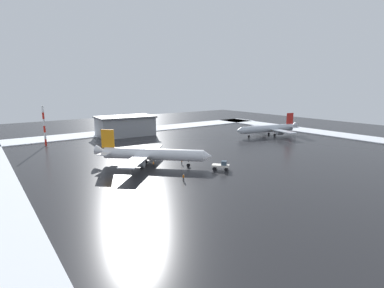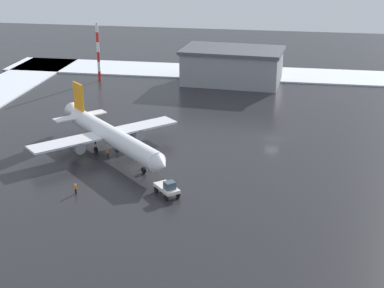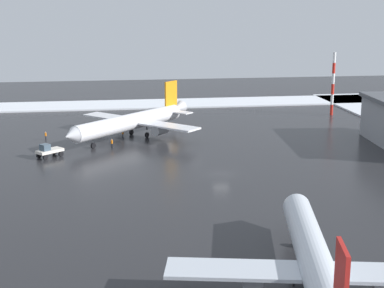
{
  "view_description": "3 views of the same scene",
  "coord_description": "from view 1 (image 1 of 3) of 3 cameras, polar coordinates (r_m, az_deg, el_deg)",
  "views": [
    {
      "loc": [
        66.81,
        86.34,
        22.64
      ],
      "look_at": [
        10.82,
        9.72,
        3.8
      ],
      "focal_mm": 28.0,
      "sensor_mm": 36.0,
      "label": 1
    },
    {
      "loc": [
        -2.94,
        105.9,
        38.28
      ],
      "look_at": [
        13.28,
        12.48,
        2.57
      ],
      "focal_mm": 55.0,
      "sensor_mm": 36.0,
      "label": 2
    },
    {
      "loc": [
        -87.85,
        17.26,
        26.26
      ],
      "look_at": [
        12.34,
        2.91,
        2.03
      ],
      "focal_mm": 55.0,
      "sensor_mm": 36.0,
      "label": 3
    }
  ],
  "objects": [
    {
      "name": "ground_crew_by_nose_gear",
      "position": [
        84.4,
        -7.35,
        -3.74
      ],
      "size": [
        0.36,
        0.36,
        1.71
      ],
      "rotation": [
        0.0,
        0.0,
        1.37
      ],
      "color": "black",
      "rests_on": "ground_plane"
    },
    {
      "name": "snow_bank_far",
      "position": [
        153.48,
        -9.95,
        2.65
      ],
      "size": [
        152.0,
        16.0,
        0.36
      ],
      "primitive_type": "cube",
      "color": "white",
      "rests_on": "ground_plane"
    },
    {
      "name": "ground_plane",
      "position": [
        111.49,
        1.54,
        -0.49
      ],
      "size": [
        240.0,
        240.0,
        0.0
      ],
      "primitive_type": "plane",
      "color": "#232326"
    },
    {
      "name": "airplane_parked_starboard",
      "position": [
        139.15,
        14.36,
        2.86
      ],
      "size": [
        32.77,
        27.43,
        9.79
      ],
      "rotation": [
        0.0,
        0.0,
        6.08
      ],
      "color": "silver",
      "rests_on": "ground_plane"
    },
    {
      "name": "ground_crew_beside_wing",
      "position": [
        71.87,
        -1.65,
        -6.32
      ],
      "size": [
        0.36,
        0.36,
        1.71
      ],
      "rotation": [
        0.0,
        0.0,
        4.29
      ],
      "color": "black",
      "rests_on": "ground_plane"
    },
    {
      "name": "cargo_hangar",
      "position": [
        138.79,
        -12.59,
        3.43
      ],
      "size": [
        26.08,
        16.88,
        8.8
      ],
      "rotation": [
        0.0,
        0.0,
        -0.08
      ],
      "color": "gray",
      "rests_on": "ground_plane"
    },
    {
      "name": "ground_crew_mid_apron",
      "position": [
        86.59,
        -1.96,
        -3.27
      ],
      "size": [
        0.36,
        0.36,
        1.71
      ],
      "rotation": [
        0.0,
        0.0,
        2.92
      ],
      "color": "black",
      "rests_on": "ground_plane"
    },
    {
      "name": "pushback_tug",
      "position": [
        81.36,
        5.65,
        -4.05
      ],
      "size": [
        4.65,
        4.93,
        2.5
      ],
      "rotation": [
        0.0,
        0.0,
        2.27
      ],
      "color": "silver",
      "rests_on": "ground_plane"
    },
    {
      "name": "snow_bank_left",
      "position": [
        160.82,
        20.82,
        2.47
      ],
      "size": [
        14.0,
        116.0,
        0.36
      ],
      "primitive_type": "cube",
      "color": "white",
      "rests_on": "ground_plane"
    },
    {
      "name": "antenna_mast",
      "position": [
        125.04,
        -26.33,
        3.13
      ],
      "size": [
        0.7,
        0.7,
        15.09
      ],
      "color": "red",
      "rests_on": "ground_plane"
    },
    {
      "name": "airplane_foreground_jet",
      "position": [
        85.52,
        -7.91,
        -1.92
      ],
      "size": [
        26.82,
        26.56,
        10.13
      ],
      "rotation": [
        0.0,
        0.0,
        2.36
      ],
      "color": "white",
      "rests_on": "ground_plane"
    }
  ]
}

